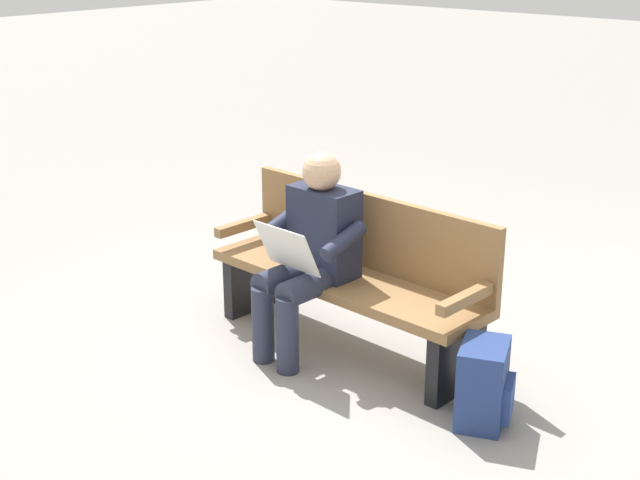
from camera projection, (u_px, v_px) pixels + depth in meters
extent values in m
plane|color=gray|center=(344.00, 346.00, 5.27)|extent=(40.00, 40.00, 0.00)
cube|color=olive|center=(345.00, 281.00, 5.13)|extent=(1.82, 0.57, 0.06)
cube|color=olive|center=(370.00, 231.00, 5.19)|extent=(1.80, 0.14, 0.45)
cube|color=olive|center=(468.00, 297.00, 4.53)|extent=(0.09, 0.48, 0.06)
cube|color=olive|center=(246.00, 225.00, 5.63)|extent=(0.09, 0.48, 0.06)
cube|color=black|center=(456.00, 360.00, 4.69)|extent=(0.10, 0.44, 0.39)
cube|color=black|center=(253.00, 281.00, 5.73)|extent=(0.10, 0.44, 0.39)
cube|color=#1E2338|center=(324.00, 231.00, 5.08)|extent=(0.41, 0.24, 0.52)
sphere|color=tan|center=(322.00, 172.00, 4.94)|extent=(0.22, 0.22, 0.22)
cylinder|color=#282D42|center=(311.00, 286.00, 4.95)|extent=(0.17, 0.43, 0.15)
cylinder|color=#282D42|center=(286.00, 276.00, 5.08)|extent=(0.17, 0.43, 0.15)
cylinder|color=#282D42|center=(288.00, 335.00, 4.90)|extent=(0.13, 0.13, 0.45)
cylinder|color=#282D42|center=(263.00, 324.00, 5.03)|extent=(0.13, 0.13, 0.45)
cylinder|color=#1E2338|center=(343.00, 241.00, 4.85)|extent=(0.11, 0.32, 0.18)
cylinder|color=#1E2338|center=(282.00, 222.00, 5.16)|extent=(0.11, 0.32, 0.18)
cube|color=silver|center=(287.00, 249.00, 4.88)|extent=(0.41, 0.15, 0.27)
cube|color=navy|center=(482.00, 384.00, 4.41)|extent=(0.33, 0.38, 0.43)
cube|color=navy|center=(508.00, 399.00, 4.39)|extent=(0.12, 0.22, 0.19)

